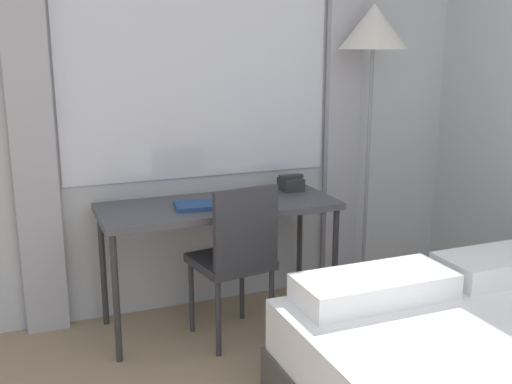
# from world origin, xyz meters

# --- Properties ---
(wall_back_with_window) EXTENTS (4.67, 0.13, 2.70)m
(wall_back_with_window) POSITION_xyz_m (0.00, 3.19, 1.36)
(wall_back_with_window) COLOR silver
(wall_back_with_window) RESTS_ON ground_plane
(desk) EXTENTS (1.38, 0.56, 0.76)m
(desk) POSITION_xyz_m (0.01, 2.84, 0.70)
(desk) COLOR #4C4C51
(desk) RESTS_ON ground_plane
(desk_chair) EXTENTS (0.46, 0.46, 0.92)m
(desk_chair) POSITION_xyz_m (0.03, 2.58, 0.53)
(desk_chair) COLOR #333338
(desk_chair) RESTS_ON ground_plane
(standing_lamp) EXTENTS (0.43, 0.43, 1.91)m
(standing_lamp) POSITION_xyz_m (1.08, 2.93, 1.68)
(standing_lamp) COLOR #4C4C51
(standing_lamp) RESTS_ON ground_plane
(telephone) EXTENTS (0.15, 0.14, 0.10)m
(telephone) POSITION_xyz_m (0.54, 2.97, 0.80)
(telephone) COLOR #2D2D2D
(telephone) RESTS_ON desk
(book) EXTENTS (0.25, 0.22, 0.02)m
(book) POSITION_xyz_m (-0.14, 2.79, 0.77)
(book) COLOR navy
(book) RESTS_ON desk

